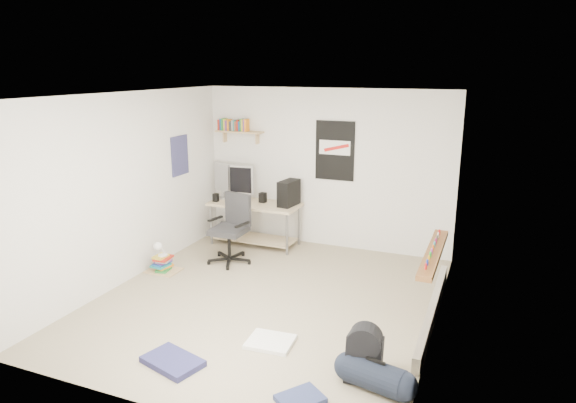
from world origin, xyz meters
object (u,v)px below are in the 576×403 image
at_px(desk, 255,223).
at_px(duffel_bag, 375,376).
at_px(office_chair, 229,230).
at_px(backpack, 364,359).
at_px(book_stack, 163,261).

xyz_separation_m(desk, duffel_bag, (2.69, -3.12, -0.22)).
bearing_deg(office_chair, desk, 102.11).
height_order(backpack, duffel_bag, backpack).
bearing_deg(desk, book_stack, -129.44).
bearing_deg(duffel_bag, desk, 143.55).
xyz_separation_m(backpack, book_stack, (-3.27, 1.47, -0.05)).
relative_size(desk, backpack, 3.33).
bearing_deg(desk, office_chair, -105.15).
xyz_separation_m(office_chair, book_stack, (-0.70, -0.67, -0.34)).
bearing_deg(office_chair, book_stack, -123.53).
relative_size(office_chair, book_stack, 2.24).
bearing_deg(backpack, duffel_bag, -47.19).
distance_m(desk, duffel_bag, 4.12).
distance_m(desk, book_stack, 1.69).
distance_m(office_chair, book_stack, 1.02).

